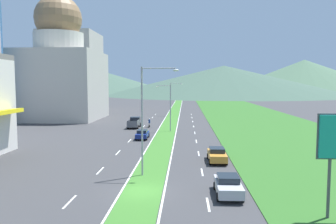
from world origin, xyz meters
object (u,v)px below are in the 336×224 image
object	(u,v)px
street_lamp_far	(172,97)
pickup_truck_0	(134,123)
car_0	(217,155)
car_1	(228,185)
motorcycle_rider	(149,124)
street_lamp_near	(146,114)
street_lamp_mid	(169,105)
car_2	(142,134)

from	to	relation	value
street_lamp_far	pickup_truck_0	distance (m)	25.62
car_0	car_1	xyz separation A→B (m)	(-0.19, -11.14, -0.00)
pickup_truck_0	motorcycle_rider	xyz separation A→B (m)	(2.93, 0.55, -0.24)
street_lamp_near	street_lamp_mid	world-z (taller)	street_lamp_near
car_1	car_2	size ratio (longest dim) A/B	0.93
car_0	pickup_truck_0	distance (m)	31.30
street_lamp_near	street_lamp_mid	bearing A→B (deg)	88.79
car_0	car_2	xyz separation A→B (m)	(-10.35, 14.87, -0.04)
street_lamp_mid	car_2	world-z (taller)	street_lamp_mid
car_2	pickup_truck_0	bearing A→B (deg)	14.18
street_lamp_mid	pickup_truck_0	distance (m)	9.46
street_lamp_mid	car_1	distance (m)	35.24
car_2	street_lamp_near	bearing A→B (deg)	-171.53
car_2	motorcycle_rider	world-z (taller)	motorcycle_rider
street_lamp_near	car_1	bearing A→B (deg)	-35.94
street_lamp_far	motorcycle_rider	world-z (taller)	street_lamp_far
car_2	motorcycle_rider	distance (m)	13.82
street_lamp_far	motorcycle_rider	bearing A→B (deg)	-98.61
pickup_truck_0	motorcycle_rider	distance (m)	2.99
car_0	car_2	world-z (taller)	car_0
street_lamp_near	car_0	bearing A→B (deg)	39.81
motorcycle_rider	car_1	bearing A→B (deg)	-165.12
motorcycle_rider	car_0	bearing A→B (deg)	-159.42
car_0	car_1	bearing A→B (deg)	-0.97
car_1	car_2	world-z (taller)	car_1
street_lamp_near	car_1	xyz separation A→B (m)	(7.05, -5.11, -5.13)
car_0	pickup_truck_0	bearing A→B (deg)	-154.03
car_1	pickup_truck_0	xyz separation A→B (m)	(-13.51, 39.28, 0.19)
pickup_truck_0	motorcycle_rider	bearing A→B (deg)	-79.30
street_lamp_near	street_lamp_mid	xyz separation A→B (m)	(0.62, 29.29, -1.00)
car_0	street_lamp_mid	bearing A→B (deg)	-164.11
street_lamp_mid	pickup_truck_0	world-z (taller)	street_lamp_mid
street_lamp_far	car_2	world-z (taller)	street_lamp_far
street_lamp_far	car_0	distance (m)	53.21
street_lamp_far	car_2	size ratio (longest dim) A/B	1.94
street_lamp_far	car_1	bearing A→B (deg)	-83.75
street_lamp_near	motorcycle_rider	size ratio (longest dim) A/B	5.15
street_lamp_mid	car_1	world-z (taller)	street_lamp_mid
street_lamp_mid	car_2	distance (m)	10.08
car_1	street_lamp_mid	bearing A→B (deg)	-169.41
street_lamp_near	street_lamp_mid	size ratio (longest dim) A/B	1.21
street_lamp_near	car_0	size ratio (longest dim) A/B	2.27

